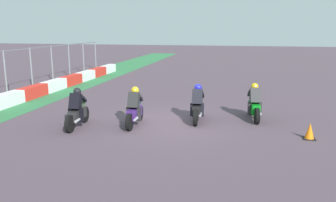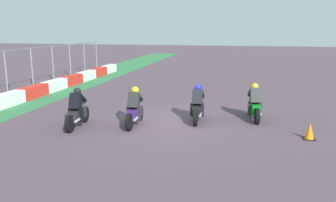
% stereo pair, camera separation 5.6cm
% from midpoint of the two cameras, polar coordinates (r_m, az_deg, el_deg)
% --- Properties ---
extents(ground_plane, '(120.00, 120.00, 0.00)m').
position_cam_midpoint_polar(ground_plane, '(13.59, 0.12, -3.64)').
color(ground_plane, '#50404B').
extents(rider_lane_a, '(2.04, 0.59, 1.51)m').
position_cam_midpoint_polar(rider_lane_a, '(14.35, 14.46, -0.61)').
color(rider_lane_a, black).
rests_on(rider_lane_a, ground_plane).
extents(rider_lane_b, '(2.04, 0.54, 1.51)m').
position_cam_midpoint_polar(rider_lane_b, '(13.71, 5.11, -0.87)').
color(rider_lane_b, black).
rests_on(rider_lane_b, ground_plane).
extents(rider_lane_c, '(2.04, 0.54, 1.51)m').
position_cam_midpoint_polar(rider_lane_c, '(13.11, -5.53, -1.48)').
color(rider_lane_c, black).
rests_on(rider_lane_c, ground_plane).
extents(rider_lane_d, '(2.04, 0.55, 1.51)m').
position_cam_midpoint_polar(rider_lane_d, '(13.29, -14.94, -1.66)').
color(rider_lane_d, black).
rests_on(rider_lane_d, ground_plane).
extents(traffic_cone, '(0.40, 0.40, 0.57)m').
position_cam_midpoint_polar(traffic_cone, '(12.51, 22.87, -4.80)').
color(traffic_cone, black).
rests_on(traffic_cone, ground_plane).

